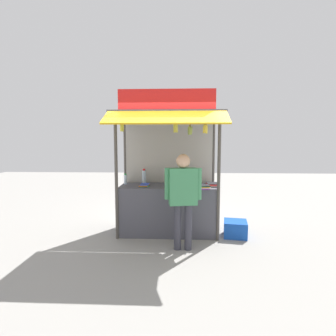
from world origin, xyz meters
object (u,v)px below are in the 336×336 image
water_bottle_front_right (125,179)px  banana_bunch_inner_left (205,129)px  magazine_stack_right (212,185)px  magazine_stack_center (204,187)px  banana_bunch_leftmost (122,127)px  magazine_stack_far_left (145,185)px  banana_bunch_inner_right (176,128)px  water_bottle_left (198,178)px  banana_bunch_rightmost (190,130)px  vendor_person (183,193)px  plastic_crate (235,229)px  water_bottle_far_right (144,176)px  water_bottle_back_left (195,178)px  water_bottle_mid_left (188,178)px  magazine_stack_front_left (189,185)px  water_bottle_mid_right (168,178)px

water_bottle_front_right → banana_bunch_inner_left: (1.55, -0.59, 0.99)m
magazine_stack_right → magazine_stack_center: bearing=-123.9°
banana_bunch_leftmost → magazine_stack_far_left: bearing=50.7°
magazine_stack_right → banana_bunch_inner_left: (-0.19, -0.45, 1.06)m
water_bottle_front_right → magazine_stack_right: bearing=-4.6°
magazine_stack_right → banana_bunch_inner_right: size_ratio=1.22×
water_bottle_left → banana_bunch_rightmost: bearing=-108.0°
banana_bunch_inner_left → vendor_person: 1.19m
magazine_stack_far_left → plastic_crate: bearing=-3.1°
water_bottle_front_right → banana_bunch_inner_right: (1.03, -0.59, 1.00)m
water_bottle_far_right → magazine_stack_center: 1.35m
water_bottle_far_right → magazine_stack_center: (1.21, -0.60, -0.11)m
water_bottle_back_left → magazine_stack_right: bearing=-43.3°
water_bottle_back_left → banana_bunch_rightmost: 1.23m
water_bottle_front_right → plastic_crate: (2.18, -0.28, -0.91)m
water_bottle_mid_left → banana_bunch_inner_left: size_ratio=0.84×
water_bottle_back_left → water_bottle_front_right: bearing=-173.2°
water_bottle_front_right → water_bottle_mid_left: bearing=8.5°
magazine_stack_front_left → magazine_stack_center: bearing=-25.6°
banana_bunch_leftmost → water_bottle_far_right: bearing=70.5°
magazine_stack_far_left → banana_bunch_inner_right: size_ratio=1.18×
water_bottle_mid_right → magazine_stack_far_left: (-0.45, -0.26, -0.10)m
water_bottle_mid_right → banana_bunch_inner_left: 1.37m
magazine_stack_right → plastic_crate: magazine_stack_right is taller
magazine_stack_center → banana_bunch_inner_right: size_ratio=1.00×
banana_bunch_leftmost → banana_bunch_inner_left: size_ratio=0.87×
magazine_stack_center → vendor_person: vendor_person is taller
magazine_stack_right → magazine_stack_front_left: bearing=-164.3°
water_bottle_mid_right → banana_bunch_inner_left: (0.69, -0.68, 0.98)m
water_bottle_front_right → water_bottle_back_left: 1.43m
magazine_stack_far_left → vendor_person: 1.07m
water_bottle_far_right → banana_bunch_rightmost: bearing=-40.3°
water_bottle_left → banana_bunch_inner_right: size_ratio=1.07×
magazine_stack_far_left → banana_bunch_rightmost: size_ratio=1.03×
magazine_stack_front_left → banana_bunch_inner_left: banana_bunch_inner_left is taller
vendor_person → magazine_stack_far_left: bearing=125.0°
magazine_stack_center → water_bottle_mid_left: bearing=115.9°
banana_bunch_rightmost → vendor_person: 1.11m
water_bottle_back_left → banana_bunch_leftmost: banana_bunch_leftmost is taller
plastic_crate → water_bottle_left: bearing=157.8°
banana_bunch_inner_right → vendor_person: bearing=-69.2°
water_bottle_mid_left → banana_bunch_inner_right: size_ratio=0.90×
water_bottle_far_right → vendor_person: size_ratio=0.19×
banana_bunch_inner_left → vendor_person: banana_bunch_inner_left is taller
water_bottle_back_left → plastic_crate: (0.76, -0.45, -0.91)m
magazine_stack_right → banana_bunch_inner_right: 1.37m
magazine_stack_center → banana_bunch_inner_left: size_ratio=0.94×
water_bottle_mid_left → water_bottle_left: (0.20, -0.18, 0.02)m
water_bottle_front_right → water_bottle_mid_right: bearing=5.5°
water_bottle_left → vendor_person: (-0.32, -0.96, -0.11)m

